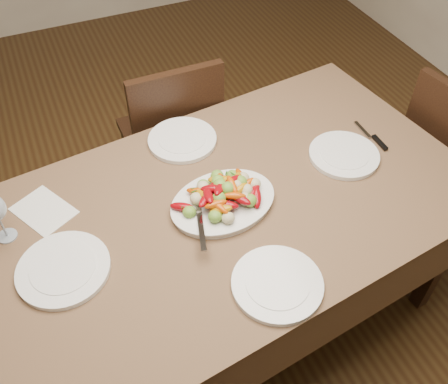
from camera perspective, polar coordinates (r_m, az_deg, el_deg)
floor at (r=2.37m, az=-4.94°, el=-14.78°), size 6.00×6.00×0.00m
dining_table at (r=2.07m, az=0.00°, el=-8.43°), size 1.96×1.27×0.76m
chair_far at (r=2.50m, az=-6.36°, el=6.51°), size 0.42×0.42×0.95m
serving_platter at (r=1.76m, az=-0.12°, el=-1.33°), size 0.41×0.32×0.02m
roasted_vegetables at (r=1.72m, az=-0.12°, el=-0.05°), size 0.33×0.25×0.09m
serving_spoon at (r=1.69m, az=-1.36°, el=-2.13°), size 0.29×0.14×0.03m
plate_left at (r=1.67m, az=-17.86°, el=-8.39°), size 0.29×0.29×0.02m
plate_right at (r=2.00m, az=13.54°, el=4.13°), size 0.27×0.27×0.02m
plate_far at (r=2.02m, az=-4.78°, el=5.95°), size 0.27×0.27×0.02m
plate_near at (r=1.57m, az=6.10°, el=-10.41°), size 0.28×0.28×0.02m
menu_card at (r=1.86m, az=-19.90°, el=-2.01°), size 0.23×0.26×0.00m
table_knife at (r=2.11m, az=16.53°, el=6.03°), size 0.02×0.20×0.01m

